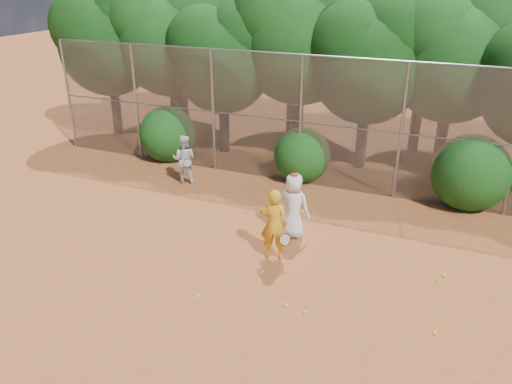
% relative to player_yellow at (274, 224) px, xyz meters
% --- Properties ---
extents(ground, '(80.00, 80.00, 0.00)m').
position_rel_player_yellow_xyz_m(ground, '(0.11, -1.45, -0.87)').
color(ground, '#9B4D23').
rests_on(ground, ground).
extents(fence_back, '(20.05, 0.09, 4.03)m').
position_rel_player_yellow_xyz_m(fence_back, '(-0.01, 4.55, 1.18)').
color(fence_back, gray).
rests_on(fence_back, ground).
extents(tree_0, '(4.38, 3.81, 6.00)m').
position_rel_player_yellow_xyz_m(tree_0, '(-9.34, 6.59, 3.06)').
color(tree_0, black).
rests_on(tree_0, ground).
extents(tree_1, '(4.64, 4.03, 6.35)m').
position_rel_player_yellow_xyz_m(tree_1, '(-6.83, 7.09, 3.29)').
color(tree_1, black).
rests_on(tree_1, ground).
extents(tree_2, '(3.99, 3.47, 5.47)m').
position_rel_player_yellow_xyz_m(tree_2, '(-4.34, 6.38, 2.71)').
color(tree_2, black).
rests_on(tree_2, ground).
extents(tree_3, '(4.89, 4.26, 6.70)m').
position_rel_player_yellow_xyz_m(tree_3, '(-1.83, 7.39, 3.52)').
color(tree_3, black).
rests_on(tree_3, ground).
extents(tree_4, '(4.19, 3.64, 5.73)m').
position_rel_player_yellow_xyz_m(tree_4, '(0.66, 6.79, 2.89)').
color(tree_4, black).
rests_on(tree_4, ground).
extents(tree_5, '(4.51, 3.92, 6.17)m').
position_rel_player_yellow_xyz_m(tree_5, '(3.16, 7.59, 3.18)').
color(tree_5, black).
rests_on(tree_5, ground).
extents(tree_9, '(4.83, 4.20, 6.62)m').
position_rel_player_yellow_xyz_m(tree_9, '(-7.83, 9.39, 3.47)').
color(tree_9, black).
rests_on(tree_9, ground).
extents(tree_10, '(5.15, 4.48, 7.06)m').
position_rel_player_yellow_xyz_m(tree_10, '(-2.83, 9.59, 3.76)').
color(tree_10, black).
rests_on(tree_10, ground).
extents(tree_11, '(4.64, 4.03, 6.35)m').
position_rel_player_yellow_xyz_m(tree_11, '(2.17, 9.19, 3.29)').
color(tree_11, black).
rests_on(tree_11, ground).
extents(bush_0, '(2.00, 2.00, 2.00)m').
position_rel_player_yellow_xyz_m(bush_0, '(-5.89, 4.85, 0.13)').
color(bush_0, '#104111').
rests_on(bush_0, ground).
extents(bush_1, '(1.80, 1.80, 1.80)m').
position_rel_player_yellow_xyz_m(bush_1, '(-0.89, 4.85, 0.03)').
color(bush_1, '#104111').
rests_on(bush_1, ground).
extents(bush_2, '(2.20, 2.20, 2.20)m').
position_rel_player_yellow_xyz_m(bush_2, '(4.11, 4.85, 0.23)').
color(bush_2, '#104111').
rests_on(bush_2, ground).
extents(player_yellow, '(0.85, 0.60, 1.75)m').
position_rel_player_yellow_xyz_m(player_yellow, '(0.00, 0.00, 0.00)').
color(player_yellow, gold).
rests_on(player_yellow, ground).
extents(player_teen, '(0.87, 0.59, 1.73)m').
position_rel_player_yellow_xyz_m(player_teen, '(0.08, 1.15, -0.01)').
color(player_teen, white).
rests_on(player_teen, ground).
extents(player_white, '(0.90, 0.81, 1.56)m').
position_rel_player_yellow_xyz_m(player_white, '(-4.24, 3.15, -0.09)').
color(player_white, silver).
rests_on(player_white, ground).
extents(ball_0, '(0.07, 0.07, 0.07)m').
position_rel_player_yellow_xyz_m(ball_0, '(3.68, 0.44, -0.84)').
color(ball_0, '#CAF12B').
rests_on(ball_0, ground).
extents(ball_1, '(0.07, 0.07, 0.07)m').
position_rel_player_yellow_xyz_m(ball_1, '(3.82, 0.69, -0.84)').
color(ball_1, '#CAF12B').
rests_on(ball_1, ground).
extents(ball_2, '(0.07, 0.07, 0.07)m').
position_rel_player_yellow_xyz_m(ball_2, '(1.35, -1.77, -0.84)').
color(ball_2, '#CAF12B').
rests_on(ball_2, ground).
extents(ball_3, '(0.07, 0.07, 0.07)m').
position_rel_player_yellow_xyz_m(ball_3, '(3.79, -1.41, -0.84)').
color(ball_3, '#CAF12B').
rests_on(ball_3, ground).
extents(ball_4, '(0.07, 0.07, 0.07)m').
position_rel_player_yellow_xyz_m(ball_4, '(0.91, -1.70, -0.84)').
color(ball_4, '#CAF12B').
rests_on(ball_4, ground).
extents(ball_5, '(0.07, 0.07, 0.07)m').
position_rel_player_yellow_xyz_m(ball_5, '(2.64, 1.67, -0.84)').
color(ball_5, '#CAF12B').
rests_on(ball_5, ground).
extents(ball_6, '(0.07, 0.07, 0.07)m').
position_rel_player_yellow_xyz_m(ball_6, '(-0.85, -2.13, -0.84)').
color(ball_6, '#CAF12B').
rests_on(ball_6, ground).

